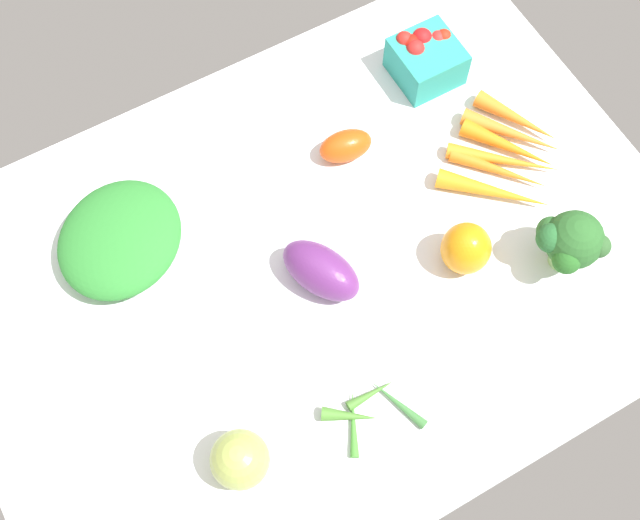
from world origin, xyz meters
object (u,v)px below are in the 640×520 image
leafy_greens_clump (120,239)px  broccoli_head (570,242)px  bell_pepper_orange (466,248)px  okra_pile (366,410)px  eggplant (321,270)px  berry_basket (425,58)px  carrot_bunch (505,154)px  heirloom_tomato_green (240,460)px  roma_tomato (346,146)px

leafy_greens_clump → broccoli_head: broccoli_head is taller
bell_pepper_orange → okra_pile: bell_pepper_orange is taller
bell_pepper_orange → eggplant: 20.56cm
broccoli_head → berry_basket: broccoli_head is taller
bell_pepper_orange → eggplant: bell_pepper_orange is taller
carrot_bunch → heirloom_tomato_green: bearing=21.1°
okra_pile → eggplant: size_ratio=1.01×
roma_tomato → berry_basket: size_ratio=0.84×
heirloom_tomato_green → broccoli_head: size_ratio=0.70×
leafy_greens_clump → berry_basket: berry_basket is taller
eggplant → carrot_bunch: (-34.25, -3.78, -1.98)cm
bell_pepper_orange → roma_tomato: bearing=-76.6°
okra_pile → broccoli_head: broccoli_head is taller
okra_pile → leafy_greens_clump: leafy_greens_clump is taller
heirloom_tomato_green → carrot_bunch: size_ratio=0.33×
okra_pile → heirloom_tomato_green: bearing=-5.5°
heirloom_tomato_green → berry_basket: bearing=-142.5°
heirloom_tomato_green → berry_basket: heirloom_tomato_green is taller
roma_tomato → carrot_bunch: roma_tomato is taller
berry_basket → bell_pepper_orange: bearing=67.3°
eggplant → okra_pile: bearing=142.8°
eggplant → berry_basket: berry_basket is taller
heirloom_tomato_green → leafy_greens_clump: bearing=-88.9°
okra_pile → roma_tomato: bearing=-116.2°
okra_pile → carrot_bunch: (-38.39, -23.32, 0.57)cm
roma_tomato → leafy_greens_clump: (35.99, -1.90, 0.87)cm
okra_pile → carrot_bunch: carrot_bunch is taller
carrot_bunch → berry_basket: bearing=-84.0°
eggplant → bell_pepper_orange: bearing=-136.2°
bell_pepper_orange → heirloom_tomato_green: (40.96, 10.49, -0.28)cm
carrot_bunch → broccoli_head: 19.01cm
eggplant → broccoli_head: broccoli_head is taller
roma_tomato → okra_pile: 40.09cm
roma_tomato → berry_basket: bearing=31.2°
broccoli_head → okra_pile: bearing=8.4°
okra_pile → broccoli_head: (-35.42, -5.26, 5.70)cm
eggplant → broccoli_head: (-31.28, 14.27, 3.15)cm
carrot_bunch → berry_basket: 20.07cm
roma_tomato → broccoli_head: bearing=-49.9°
eggplant → carrot_bunch: 34.52cm
okra_pile → berry_basket: bearing=-130.1°
heirloom_tomato_green → eggplant: (-21.77, -17.83, -0.49)cm
bell_pepper_orange → broccoli_head: broccoli_head is taller
bell_pepper_orange → eggplant: (19.19, -7.34, -0.77)cm
broccoli_head → carrot_bunch: bearing=-99.4°
broccoli_head → roma_tomato: bearing=-60.0°
bell_pepper_orange → carrot_bunch: bell_pepper_orange is taller
carrot_bunch → eggplant: bearing=6.3°
heirloom_tomato_green → roma_tomato: heirloom_tomato_green is taller
heirloom_tomato_green → okra_pile: heirloom_tomato_green is taller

